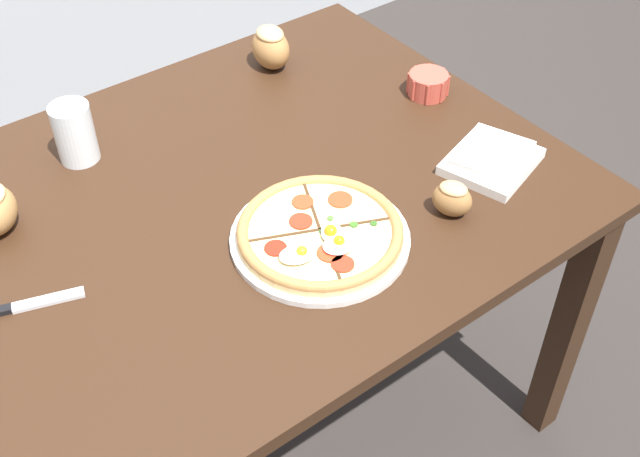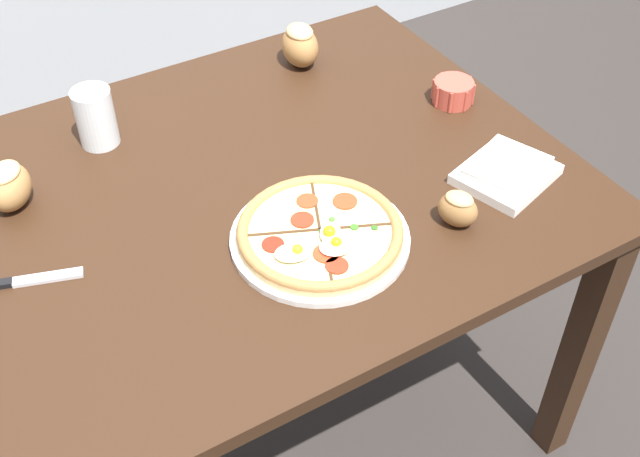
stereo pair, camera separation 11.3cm
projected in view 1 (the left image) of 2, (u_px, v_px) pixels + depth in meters
ground_plane at (266, 413)px, 2.00m from camera, size 12.00×12.00×0.00m
dining_table at (251, 228)px, 1.57m from camera, size 1.16×0.94×0.73m
pizza at (320, 234)px, 1.38m from camera, size 0.31×0.31×0.05m
ramekin_bowl at (428, 84)px, 1.71m from camera, size 0.09×0.09×0.05m
napkin_folded at (492, 159)px, 1.53m from camera, size 0.21×0.19×0.04m
bread_piece_near at (271, 47)px, 1.77m from camera, size 0.09×0.12×0.09m
bread_piece_far at (452, 198)px, 1.42m from camera, size 0.08×0.09×0.07m
knife_main at (20, 306)px, 1.28m from camera, size 0.19×0.08×0.01m
water_glass at (75, 136)px, 1.53m from camera, size 0.08×0.08×0.12m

